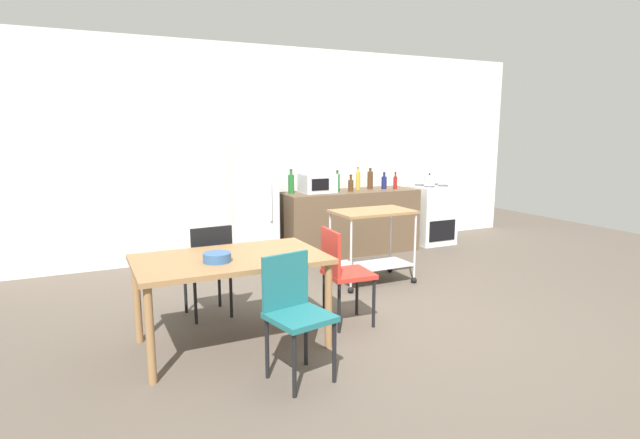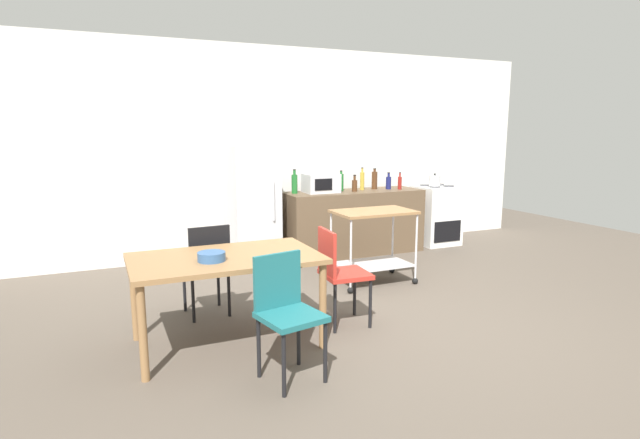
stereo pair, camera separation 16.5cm
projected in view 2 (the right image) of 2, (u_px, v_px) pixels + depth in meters
name	position (u px, v px, depth m)	size (l,w,h in m)	color
ground_plane	(398.00, 325.00, 4.61)	(12.00, 12.00, 0.00)	brown
back_wall	(279.00, 151.00, 7.23)	(8.40, 0.12, 2.90)	silver
kitchen_counter	(353.00, 222.00, 7.23)	(2.00, 0.64, 0.90)	brown
dining_table	(226.00, 266.00, 4.09)	(1.50, 0.90, 0.75)	olive
chair_black	(207.00, 263.00, 4.74)	(0.43, 0.43, 0.89)	black
chair_red	(339.00, 270.00, 4.52)	(0.42, 0.42, 0.89)	#B72D23
chair_teal	(286.00, 308.00, 3.56)	(0.47, 0.47, 0.89)	#1E666B
stove_oven	(436.00, 215.00, 7.82)	(0.60, 0.61, 0.92)	white
refrigerator	(253.00, 205.00, 6.68)	(0.60, 0.63, 1.55)	silver
kitchen_cart	(373.00, 234.00, 5.78)	(0.91, 0.57, 0.85)	olive
bottle_vinegar	(295.00, 183.00, 6.85)	(0.08, 0.08, 0.33)	#1E6628
microwave	(321.00, 183.00, 6.94)	(0.46, 0.35, 0.26)	silver
bottle_wine	(341.00, 182.00, 7.13)	(0.07, 0.07, 0.29)	#1E6628
bottle_soy_sauce	(355.00, 185.00, 7.08)	(0.08, 0.08, 0.23)	#4C2D19
bottle_sesame_oil	(362.00, 181.00, 7.26)	(0.06, 0.06, 0.32)	gold
bottle_olive_oil	(374.00, 180.00, 7.35)	(0.08, 0.08, 0.30)	#4C2D19
bottle_sparkling_water	(389.00, 182.00, 7.35)	(0.08, 0.08, 0.25)	navy
bottle_soda	(400.00, 182.00, 7.33)	(0.06, 0.06, 0.25)	maroon
fruit_bowl	(212.00, 257.00, 3.91)	(0.22, 0.22, 0.07)	#33598C
kettle	(435.00, 181.00, 7.59)	(0.24, 0.17, 0.19)	silver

